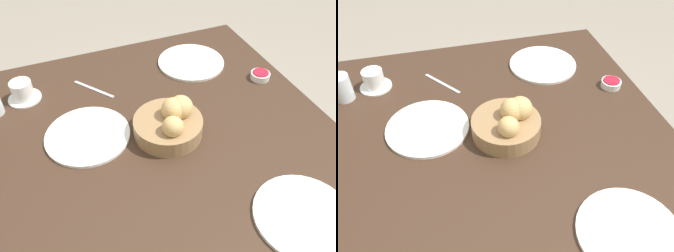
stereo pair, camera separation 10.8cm
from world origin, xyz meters
The scene contains 9 objects.
dining_table centered at (0.00, 0.00, 0.67)m, with size 1.21×1.06×0.77m.
bread_basket centered at (0.05, -0.02, 0.81)m, with size 0.21×0.21×0.11m.
plate_near_left centered at (-0.36, -0.21, 0.77)m, with size 0.25×0.25×0.01m.
plate_near_right centered at (0.38, -0.25, 0.77)m, with size 0.26×0.26×0.01m.
plate_far_center centered at (0.13, 0.22, 0.77)m, with size 0.26×0.26×0.01m.
water_tumbler centered at (0.35, 0.48, 0.82)m, with size 0.07×0.07×0.09m.
coffee_cup centered at (0.39, 0.38, 0.80)m, with size 0.11×0.11×0.07m.
jam_bowl_berry centered at (0.19, -0.44, 0.78)m, with size 0.07×0.07×0.03m.
knife_silver centered at (0.36, 0.14, 0.77)m, with size 0.15×0.11×0.00m.
Camera 2 is at (-0.71, 0.18, 1.54)m, focal length 38.00 mm.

